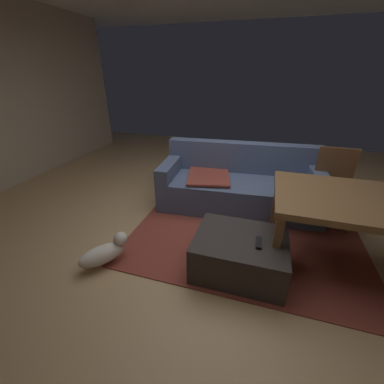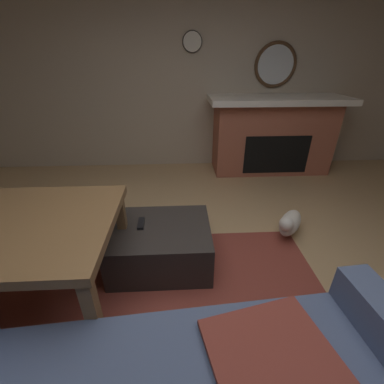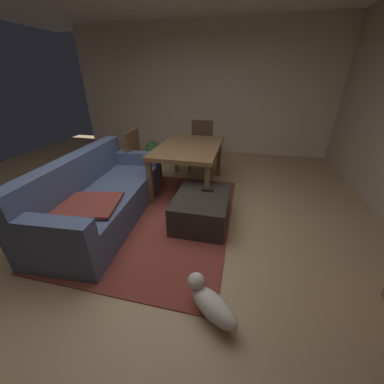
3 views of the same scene
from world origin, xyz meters
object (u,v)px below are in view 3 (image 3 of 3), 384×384
Objects in this scene: couch at (101,197)px; tv_remote at (207,190)px; dining_table at (189,151)px; potted_plant at (153,151)px; small_dog at (211,303)px; dining_chair_east at (201,142)px; ottoman_coffee_table at (201,209)px; dining_chair_north at (140,155)px.

couch reaches higher than tv_remote.
potted_plant is (1.06, 1.08, -0.40)m from dining_table.
tv_remote reaches higher than small_dog.
couch is at bearing 158.18° from dining_chair_east.
dining_table is at bearing 22.54° from ottoman_coffee_table.
couch reaches higher than dining_table.
tv_remote is at bearing -166.72° from dining_chair_east.
dining_table is 1.57m from potted_plant.
potted_plant is at bearing 28.68° from small_dog.
tv_remote is 1.47m from small_dog.
potted_plant is at bearing 92.83° from dining_chair_east.
dining_table reaches higher than potted_plant.
dining_table is (0.81, 0.45, 0.26)m from tv_remote.
couch is at bearing 56.47° from small_dog.
potted_plant is 3.76m from small_dog.
ottoman_coffee_table is at bearing 161.71° from tv_remote.
dining_chair_east reaches higher than tv_remote.
dining_chair_north is (1.15, -0.04, 0.22)m from couch.
dining_chair_north is at bearing -168.78° from potted_plant.
small_dog is (-2.24, -0.72, -0.50)m from dining_table.
dining_chair_north is at bearing -2.12° from couch.
small_dog is (-3.35, -0.73, -0.37)m from dining_chair_east.
dining_chair_north is 1.11m from potted_plant.
small_dog is (-1.08, -1.64, -0.15)m from couch.
ottoman_coffee_table is (0.19, -1.32, -0.11)m from couch.
dining_chair_north is (-1.11, 0.87, 0.00)m from dining_chair_east.
dining_chair_north reaches higher than couch.
couch is 1.97m from small_dog.
couch is at bearing 177.88° from dining_chair_north.
dining_chair_north is at bearing 90.00° from dining_table.
tv_remote is 0.17× the size of dining_chair_east.
tv_remote is 1.55m from dining_chair_north.
small_dog is at bearing -167.73° from dining_chair_east.
dining_chair_east is (2.08, 0.41, 0.33)m from ottoman_coffee_table.
tv_remote is 0.17× the size of dining_chair_north.
dining_chair_north is (0.81, 1.32, 0.13)m from tv_remote.
dining_table reaches higher than small_dog.
couch is 1.33m from ottoman_coffee_table.
dining_chair_east is 1.00× the size of dining_chair_north.
dining_table is 2.40m from small_dog.
dining_chair_north reaches higher than small_dog.
dining_table is (1.15, -0.91, 0.35)m from couch.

